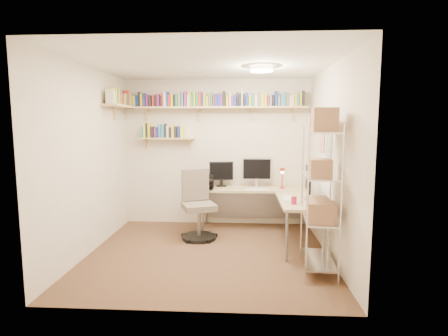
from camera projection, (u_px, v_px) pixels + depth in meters
The scene contains 6 objects.
ground at pixel (208, 253), 4.73m from camera, with size 3.20×3.20×0.00m, color #402B1B.
room_shell at pixel (208, 139), 4.55m from camera, with size 3.24×3.04×2.52m.
wall_shelves at pixel (190, 107), 5.79m from camera, with size 3.12×1.09×0.80m.
corner_desk at pixel (257, 191), 5.59m from camera, with size 1.82×1.78×1.19m.
office_chair at pixel (198, 210), 5.34m from camera, with size 0.60×0.61×1.05m.
wire_rack at pixel (321, 173), 4.01m from camera, with size 0.43×0.78×1.91m.
Camera 1 is at (0.47, -4.54, 1.72)m, focal length 28.00 mm.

